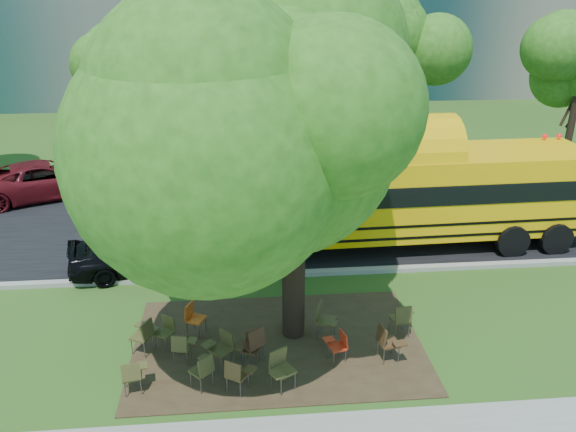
{
  "coord_description": "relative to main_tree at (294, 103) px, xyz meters",
  "views": [
    {
      "loc": [
        0.21,
        -12.01,
        8.15
      ],
      "look_at": [
        1.59,
        3.32,
        1.83
      ],
      "focal_mm": 35.0,
      "sensor_mm": 36.0,
      "label": 1
    }
  ],
  "objects": [
    {
      "name": "bg_car_red",
      "position": [
        -9.23,
        10.87,
        -5.09
      ],
      "size": [
        6.0,
        4.49,
        1.51
      ],
      "primitive_type": "imported",
      "rotation": [
        0.0,
        0.0,
        1.98
      ],
      "color": "#5A0F15",
      "rests_on": "ground"
    },
    {
      "name": "main_tree",
      "position": [
        0.0,
        0.0,
        0.0
      ],
      "size": [
        7.2,
        7.2,
        9.46
      ],
      "color": "black",
      "rests_on": "ground"
    },
    {
      "name": "chair_9",
      "position": [
        -3.14,
        -0.25,
        -5.34
      ],
      "size": [
        0.69,
        0.54,
        0.81
      ],
      "rotation": [
        0.0,
        0.0,
        2.56
      ],
      "color": "#4D4921",
      "rests_on": "ground"
    },
    {
      "name": "chair_2",
      "position": [
        -2.14,
        -1.88,
        -5.31
      ],
      "size": [
        0.59,
        0.74,
        0.87
      ],
      "rotation": [
        0.0,
        0.0,
        0.75
      ],
      "color": "#46401E",
      "rests_on": "ground"
    },
    {
      "name": "asphalt_road",
      "position": [
        -1.42,
        7.07,
        -5.83
      ],
      "size": [
        80.0,
        8.0,
        0.04
      ],
      "primitive_type": "cube",
      "color": "black",
      "rests_on": "ground"
    },
    {
      "name": "chair_10",
      "position": [
        -2.49,
        0.19,
        -5.31
      ],
      "size": [
        0.56,
        0.71,
        0.87
      ],
      "rotation": [
        0.0,
        0.0,
        -2.0
      ],
      "color": "#DB5A17",
      "rests_on": "ground"
    },
    {
      "name": "chair_11",
      "position": [
        -1.02,
        -1.06,
        -5.26
      ],
      "size": [
        0.64,
        0.81,
        0.95
      ],
      "rotation": [
        0.0,
        0.0,
        0.68
      ],
      "color": "#4E2D1C",
      "rests_on": "ground"
    },
    {
      "name": "bg_tree_3",
      "position": [
        6.58,
        14.07,
        -0.82
      ],
      "size": [
        5.6,
        5.6,
        7.84
      ],
      "color": "black",
      "rests_on": "ground"
    },
    {
      "name": "chair_6",
      "position": [
        0.94,
        -1.17,
        -5.37
      ],
      "size": [
        0.56,
        0.53,
        0.78
      ],
      "rotation": [
        0.0,
        0.0,
        1.83
      ],
      "color": "red",
      "rests_on": "ground"
    },
    {
      "name": "chair_5",
      "position": [
        -0.48,
        -2.04,
        -5.26
      ],
      "size": [
        0.63,
        0.78,
        0.94
      ],
      "rotation": [
        0.0,
        0.0,
        3.68
      ],
      "color": "brown",
      "rests_on": "ground"
    },
    {
      "name": "chair_14",
      "position": [
        -1.75,
        -1.12,
        -5.28
      ],
      "size": [
        0.78,
        0.62,
        0.91
      ],
      "rotation": [
        0.0,
        0.0,
        2.35
      ],
      "color": "#463E1E",
      "rests_on": "ground"
    },
    {
      "name": "chair_8",
      "position": [
        -3.6,
        -0.47,
        -5.28
      ],
      "size": [
        0.59,
        0.75,
        0.91
      ],
      "rotation": [
        0.0,
        0.0,
        1.11
      ],
      "color": "#48411F",
      "rests_on": "ground"
    },
    {
      "name": "ground",
      "position": [
        -1.42,
        0.07,
        -5.85
      ],
      "size": [
        160.0,
        160.0,
        0.0
      ],
      "primitive_type": "plane",
      "color": "#304F18",
      "rests_on": "ground"
    },
    {
      "name": "bg_tree_2",
      "position": [
        -6.42,
        16.07,
        -1.63
      ],
      "size": [
        4.8,
        4.8,
        6.62
      ],
      "color": "black",
      "rests_on": "ground"
    },
    {
      "name": "chair_12",
      "position": [
        0.73,
        -0.25,
        -5.25
      ],
      "size": [
        0.61,
        0.78,
        0.97
      ],
      "rotation": [
        0.0,
        0.0,
        4.34
      ],
      "color": "#46401E",
      "rests_on": "ground"
    },
    {
      "name": "kerb_near",
      "position": [
        -1.42,
        3.07,
        -5.78
      ],
      "size": [
        80.0,
        0.25,
        0.14
      ],
      "primitive_type": "cube",
      "color": "gray",
      "rests_on": "ground"
    },
    {
      "name": "chair_3",
      "position": [
        -1.09,
        -1.08,
        -5.37
      ],
      "size": [
        0.62,
        0.49,
        0.77
      ],
      "rotation": [
        0.0,
        0.0,
        2.76
      ],
      "color": "#4A321A",
      "rests_on": "ground"
    },
    {
      "name": "dirt_patch",
      "position": [
        -0.42,
        -0.43,
        -5.83
      ],
      "size": [
        7.0,
        4.5,
        0.03
      ],
      "primitive_type": "cube",
      "color": "#382819",
      "rests_on": "ground"
    },
    {
      "name": "kerb_far",
      "position": [
        -1.42,
        11.17,
        -5.78
      ],
      "size": [
        80.0,
        0.25,
        0.14
      ],
      "primitive_type": "cube",
      "color": "gray",
      "rests_on": "ground"
    },
    {
      "name": "chair_1",
      "position": [
        -2.67,
        -0.96,
        -5.35
      ],
      "size": [
        0.6,
        0.47,
        0.8
      ],
      "rotation": [
        0.0,
        0.0,
        -0.22
      ],
      "color": "brown",
      "rests_on": "ground"
    },
    {
      "name": "chair_4",
      "position": [
        -1.42,
        -2.11,
        -5.31
      ],
      "size": [
        0.72,
        0.57,
        0.86
      ],
      "rotation": [
        0.0,
        0.0,
        -0.55
      ],
      "color": "#4E371C",
      "rests_on": "ground"
    },
    {
      "name": "chair_0",
      "position": [
        -3.63,
        -1.93,
        -5.32
      ],
      "size": [
        0.57,
        0.58,
        0.85
      ],
      "rotation": [
        0.0,
        0.0,
        0.18
      ],
      "color": "#49451F",
      "rests_on": "ground"
    },
    {
      "name": "school_bus",
      "position": [
        4.22,
        5.01,
        -3.99
      ],
      "size": [
        13.18,
        3.34,
        3.2
      ],
      "rotation": [
        0.0,
        0.0,
        0.03
      ],
      "color": "#F5B407",
      "rests_on": "ground"
    },
    {
      "name": "black_car",
      "position": [
        -4.22,
        3.87,
        -5.09
      ],
      "size": [
        4.7,
        2.7,
        1.51
      ],
      "primitive_type": "imported",
      "rotation": [
        0.0,
        0.0,
        1.79
      ],
      "color": "black",
      "rests_on": "ground"
    },
    {
      "name": "chair_7",
      "position": [
        2.05,
        -1.3,
        -5.26
      ],
      "size": [
        0.63,
        0.63,
        0.94
      ],
      "rotation": [
        0.0,
        0.0,
        -1.43
      ],
      "color": "#442D18",
      "rests_on": "ground"
    },
    {
      "name": "chair_13",
      "position": [
        2.67,
        -0.35,
        -5.27
      ],
      "size": [
        0.61,
        0.6,
        0.92
      ],
      "rotation": [
        0.0,
        0.0,
        0.11
      ],
      "color": "#48401F",
      "rests_on": "ground"
    }
  ]
}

